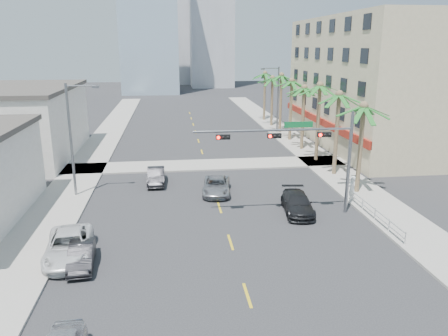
# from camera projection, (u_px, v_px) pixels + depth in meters

# --- Properties ---
(ground) EXTENTS (260.00, 260.00, 0.00)m
(ground) POSITION_uv_depth(u_px,v_px,m) (241.00, 275.00, 23.15)
(ground) COLOR #262628
(ground) RESTS_ON ground
(sidewalk_right) EXTENTS (4.00, 120.00, 0.15)m
(sidewalk_right) POSITION_uv_depth(u_px,v_px,m) (327.00, 166.00, 43.65)
(sidewalk_right) COLOR gray
(sidewalk_right) RESTS_ON ground
(sidewalk_left) EXTENTS (4.00, 120.00, 0.15)m
(sidewalk_left) POSITION_uv_depth(u_px,v_px,m) (80.00, 175.00, 40.82)
(sidewalk_left) COLOR gray
(sidewalk_left) RESTS_ON ground
(sidewalk_cross) EXTENTS (80.00, 4.00, 0.15)m
(sidewalk_cross) POSITION_uv_depth(u_px,v_px,m) (206.00, 165.00, 44.15)
(sidewalk_cross) COLOR gray
(sidewalk_cross) RESTS_ON ground
(building_right) EXTENTS (15.25, 28.00, 15.00)m
(building_right) POSITION_uv_depth(u_px,v_px,m) (382.00, 82.00, 52.37)
(building_right) COLOR tan
(building_right) RESTS_ON ground
(building_left_far) EXTENTS (11.00, 18.00, 7.20)m
(building_left_far) POSITION_uv_depth(u_px,v_px,m) (20.00, 124.00, 46.63)
(building_left_far) COLOR beige
(building_left_far) RESTS_ON ground
(tower_far_center) EXTENTS (16.00, 16.00, 42.00)m
(tower_far_center) POSITION_uv_depth(u_px,v_px,m) (169.00, 15.00, 136.54)
(tower_far_center) COLOR #ADADB2
(tower_far_center) RESTS_ON ground
(traffic_signal_mast) EXTENTS (11.12, 0.54, 7.20)m
(traffic_signal_mast) POSITION_uv_depth(u_px,v_px,m) (306.00, 146.00, 30.06)
(traffic_signal_mast) COLOR slate
(traffic_signal_mast) RESTS_ON ground
(palm_tree_0) EXTENTS (4.80, 4.80, 7.80)m
(palm_tree_0) POSITION_uv_depth(u_px,v_px,m) (364.00, 107.00, 34.06)
(palm_tree_0) COLOR brown
(palm_tree_0) RESTS_ON ground
(palm_tree_1) EXTENTS (4.80, 4.80, 8.16)m
(palm_tree_1) POSITION_uv_depth(u_px,v_px,m) (339.00, 95.00, 38.94)
(palm_tree_1) COLOR brown
(palm_tree_1) RESTS_ON ground
(palm_tree_2) EXTENTS (4.80, 4.80, 8.52)m
(palm_tree_2) POSITION_uv_depth(u_px,v_px,m) (320.00, 86.00, 43.81)
(palm_tree_2) COLOR brown
(palm_tree_2) RESTS_ON ground
(palm_tree_3) EXTENTS (4.80, 4.80, 7.80)m
(palm_tree_3) POSITION_uv_depth(u_px,v_px,m) (304.00, 88.00, 48.97)
(palm_tree_3) COLOR brown
(palm_tree_3) RESTS_ON ground
(palm_tree_4) EXTENTS (4.80, 4.80, 8.16)m
(palm_tree_4) POSITION_uv_depth(u_px,v_px,m) (292.00, 82.00, 53.84)
(palm_tree_4) COLOR brown
(palm_tree_4) RESTS_ON ground
(palm_tree_5) EXTENTS (4.80, 4.80, 8.52)m
(palm_tree_5) POSITION_uv_depth(u_px,v_px,m) (282.00, 76.00, 58.71)
(palm_tree_5) COLOR brown
(palm_tree_5) RESTS_ON ground
(palm_tree_6) EXTENTS (4.80, 4.80, 7.80)m
(palm_tree_6) POSITION_uv_depth(u_px,v_px,m) (273.00, 78.00, 63.87)
(palm_tree_6) COLOR brown
(palm_tree_6) RESTS_ON ground
(palm_tree_7) EXTENTS (4.80, 4.80, 8.16)m
(palm_tree_7) POSITION_uv_depth(u_px,v_px,m) (265.00, 74.00, 68.75)
(palm_tree_7) COLOR brown
(palm_tree_7) RESTS_ON ground
(streetlight_left) EXTENTS (2.55, 0.25, 9.00)m
(streetlight_left) POSITION_uv_depth(u_px,v_px,m) (73.00, 135.00, 33.86)
(streetlight_left) COLOR slate
(streetlight_left) RESTS_ON ground
(streetlight_right) EXTENTS (2.55, 0.25, 9.00)m
(streetlight_right) POSITION_uv_depth(u_px,v_px,m) (276.00, 96.00, 59.38)
(streetlight_right) COLOR slate
(streetlight_right) RESTS_ON ground
(guardrail) EXTENTS (0.08, 8.08, 1.00)m
(guardrail) POSITION_uv_depth(u_px,v_px,m) (375.00, 213.00, 29.91)
(guardrail) COLOR silver
(guardrail) RESTS_ON ground
(car_parked_mid) EXTENTS (1.67, 3.86, 1.23)m
(car_parked_mid) POSITION_uv_depth(u_px,v_px,m) (81.00, 256.00, 23.90)
(car_parked_mid) COLOR black
(car_parked_mid) RESTS_ON ground
(car_parked_far) EXTENTS (3.12, 5.68, 1.51)m
(car_parked_far) POSITION_uv_depth(u_px,v_px,m) (69.00, 246.00, 24.75)
(car_parked_far) COLOR silver
(car_parked_far) RESTS_ON ground
(car_lane_left) EXTENTS (1.52, 4.25, 1.40)m
(car_lane_left) POSITION_uv_depth(u_px,v_px,m) (156.00, 176.00, 38.23)
(car_lane_left) COLOR black
(car_lane_left) RESTS_ON ground
(car_lane_center) EXTENTS (2.78, 4.97, 1.31)m
(car_lane_center) POSITION_uv_depth(u_px,v_px,m) (216.00, 186.00, 35.70)
(car_lane_center) COLOR #A2A2A7
(car_lane_center) RESTS_ON ground
(car_lane_right) EXTENTS (2.50, 5.05, 1.41)m
(car_lane_right) POSITION_uv_depth(u_px,v_px,m) (297.00, 203.00, 31.60)
(car_lane_right) COLOR black
(car_lane_right) RESTS_ON ground
(pedestrian) EXTENTS (0.84, 0.80, 1.94)m
(pedestrian) POSITION_uv_depth(u_px,v_px,m) (352.00, 188.00, 33.69)
(pedestrian) COLOR white
(pedestrian) RESTS_ON sidewalk_right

